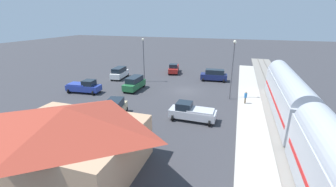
% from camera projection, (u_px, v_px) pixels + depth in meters
% --- Properties ---
extents(ground_plane, '(200.00, 200.00, 0.00)m').
position_uv_depth(ground_plane, '(185.00, 91.00, 36.66)').
color(ground_plane, '#38383D').
extents(railway_track, '(4.80, 70.00, 0.30)m').
position_uv_depth(railway_track, '(278.00, 99.00, 32.64)').
color(railway_track, gray).
rests_on(railway_track, ground).
extents(platform, '(3.20, 46.00, 0.30)m').
position_uv_depth(platform, '(249.00, 96.00, 33.76)').
color(platform, '#B7B2A8').
rests_on(platform, ground).
extents(station_building, '(11.33, 8.80, 5.28)m').
position_uv_depth(station_building, '(69.00, 138.00, 17.07)').
color(station_building, tan).
rests_on(station_building, ground).
extents(pedestrian_on_platform, '(0.36, 0.36, 1.71)m').
position_uv_depth(pedestrian_on_platform, '(246.00, 97.00, 30.23)').
color(pedestrian_on_platform, brown).
rests_on(pedestrian_on_platform, platform).
extents(suv_green, '(2.08, 4.95, 2.22)m').
position_uv_depth(suv_green, '(134.00, 83.00, 36.94)').
color(suv_green, '#236638').
rests_on(suv_green, ground).
extents(pickup_blue, '(5.55, 2.86, 2.14)m').
position_uv_depth(pickup_blue, '(84.00, 87.00, 35.50)').
color(pickup_blue, '#283D9E').
rests_on(pickup_blue, ground).
extents(suv_tan, '(2.96, 5.21, 2.22)m').
position_uv_depth(suv_tan, '(114.00, 109.00, 26.40)').
color(suv_tan, '#C6B284').
rests_on(suv_tan, ground).
extents(pickup_red, '(3.06, 5.69, 2.14)m').
position_uv_depth(pickup_red, '(174.00, 68.00, 48.35)').
color(pickup_red, red).
rests_on(pickup_red, ground).
extents(suv_white, '(2.37, 5.05, 2.22)m').
position_uv_depth(suv_white, '(119.00, 73.00, 43.91)').
color(suv_white, white).
rests_on(suv_white, ground).
extents(suv_navy, '(5.05, 2.72, 2.22)m').
position_uv_depth(suv_navy, '(214.00, 75.00, 42.15)').
color(suv_navy, navy).
rests_on(suv_navy, ground).
extents(pickup_silver, '(5.45, 2.59, 2.14)m').
position_uv_depth(pickup_silver, '(192.00, 112.00, 25.91)').
color(pickup_silver, silver).
rests_on(pickup_silver, ground).
extents(light_pole_near_platform, '(0.44, 0.44, 8.58)m').
position_uv_depth(light_pole_near_platform, '(233.00, 64.00, 31.29)').
color(light_pole_near_platform, '#515156').
rests_on(light_pole_near_platform, ground).
extents(light_pole_lot_center, '(0.44, 0.44, 8.02)m').
position_uv_depth(light_pole_lot_center, '(144.00, 55.00, 40.47)').
color(light_pole_lot_center, '#515156').
rests_on(light_pole_lot_center, ground).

